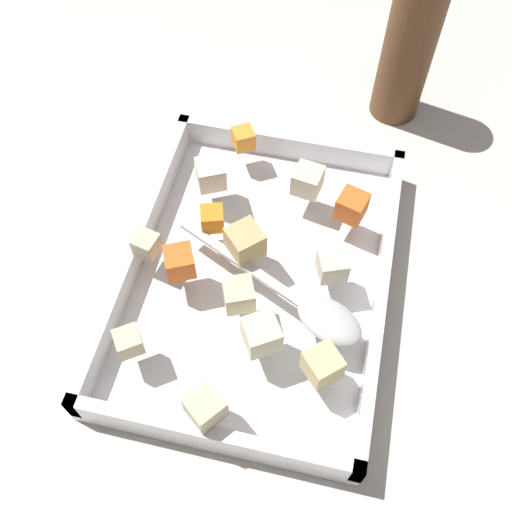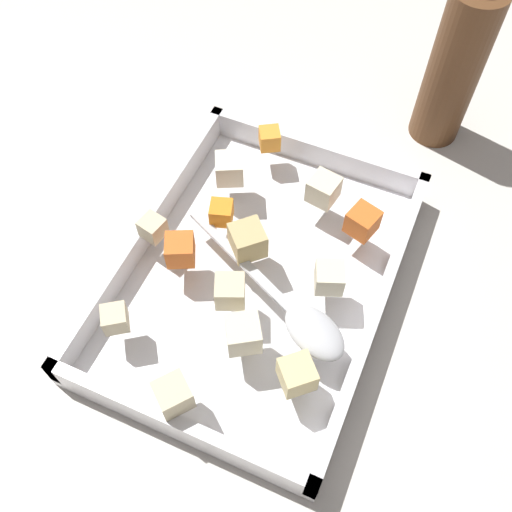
% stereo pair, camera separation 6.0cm
% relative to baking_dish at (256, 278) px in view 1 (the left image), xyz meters
% --- Properties ---
extents(ground_plane, '(4.00, 4.00, 0.00)m').
position_rel_baking_dish_xyz_m(ground_plane, '(0.01, -0.01, -0.01)').
color(ground_plane, beige).
extents(baking_dish, '(0.37, 0.28, 0.05)m').
position_rel_baking_dish_xyz_m(baking_dish, '(0.00, 0.00, 0.00)').
color(baking_dish, silver).
rests_on(baking_dish, ground_plane).
extents(carrot_chunk_heap_top, '(0.04, 0.04, 0.03)m').
position_rel_baking_dish_xyz_m(carrot_chunk_heap_top, '(-0.08, 0.09, 0.05)').
color(carrot_chunk_heap_top, orange).
rests_on(carrot_chunk_heap_top, baking_dish).
extents(carrot_chunk_heap_side, '(0.03, 0.03, 0.02)m').
position_rel_baking_dish_xyz_m(carrot_chunk_heap_side, '(-0.15, -0.05, 0.05)').
color(carrot_chunk_heap_side, orange).
rests_on(carrot_chunk_heap_side, baking_dish).
extents(carrot_chunk_mid_left, '(0.03, 0.03, 0.02)m').
position_rel_baking_dish_xyz_m(carrot_chunk_mid_left, '(-0.03, -0.06, 0.05)').
color(carrot_chunk_mid_left, orange).
rests_on(carrot_chunk_mid_left, baking_dish).
extents(carrot_chunk_front_center, '(0.04, 0.04, 0.03)m').
position_rel_baking_dish_xyz_m(carrot_chunk_front_center, '(0.03, -0.07, 0.05)').
color(carrot_chunk_front_center, orange).
rests_on(carrot_chunk_front_center, baking_dish).
extents(potato_chunk_rim_edge, '(0.04, 0.04, 0.03)m').
position_rel_baking_dish_xyz_m(potato_chunk_rim_edge, '(0.16, -0.01, 0.05)').
color(potato_chunk_rim_edge, beige).
rests_on(potato_chunk_rim_edge, baking_dish).
extents(potato_chunk_mid_right, '(0.03, 0.03, 0.02)m').
position_rel_baking_dish_xyz_m(potato_chunk_mid_right, '(0.12, -0.10, 0.05)').
color(potato_chunk_mid_right, beige).
rests_on(potato_chunk_mid_right, baking_dish).
extents(potato_chunk_corner_ne, '(0.05, 0.05, 0.03)m').
position_rel_baking_dish_xyz_m(potato_chunk_corner_ne, '(-0.01, -0.02, 0.05)').
color(potato_chunk_corner_ne, tan).
rests_on(potato_chunk_corner_ne, baking_dish).
extents(potato_chunk_corner_nw, '(0.03, 0.03, 0.02)m').
position_rel_baking_dish_xyz_m(potato_chunk_corner_nw, '(0.02, -0.11, 0.05)').
color(potato_chunk_corner_nw, beige).
rests_on(potato_chunk_corner_nw, baking_dish).
extents(potato_chunk_far_right, '(0.04, 0.04, 0.03)m').
position_rel_baking_dish_xyz_m(potato_chunk_far_right, '(0.05, -0.01, 0.05)').
color(potato_chunk_far_right, beige).
rests_on(potato_chunk_far_right, baking_dish).
extents(potato_chunk_far_left, '(0.04, 0.04, 0.03)m').
position_rel_baking_dish_xyz_m(potato_chunk_far_left, '(0.10, 0.09, 0.05)').
color(potato_chunk_far_left, '#E0CC89').
rests_on(potato_chunk_far_left, baking_dish).
extents(potato_chunk_center, '(0.03, 0.03, 0.03)m').
position_rel_baking_dish_xyz_m(potato_chunk_center, '(-0.11, 0.03, 0.05)').
color(potato_chunk_center, beige).
rests_on(potato_chunk_center, baking_dish).
extents(potato_chunk_corner_se, '(0.04, 0.04, 0.03)m').
position_rel_baking_dish_xyz_m(potato_chunk_corner_se, '(-0.00, 0.08, 0.05)').
color(potato_chunk_corner_se, beige).
rests_on(potato_chunk_corner_se, baking_dish).
extents(potato_chunk_near_right, '(0.04, 0.04, 0.03)m').
position_rel_baking_dish_xyz_m(potato_chunk_near_right, '(0.09, 0.02, 0.05)').
color(potato_chunk_near_right, beige).
rests_on(potato_chunk_near_right, baking_dish).
extents(parsnip_chunk_corner_sw, '(0.04, 0.04, 0.03)m').
position_rel_baking_dish_xyz_m(parsnip_chunk_corner_sw, '(-0.09, -0.07, 0.05)').
color(parsnip_chunk_corner_sw, silver).
rests_on(parsnip_chunk_corner_sw, baking_dish).
extents(serving_spoon, '(0.12, 0.22, 0.02)m').
position_rel_baking_dish_xyz_m(serving_spoon, '(0.05, 0.07, 0.04)').
color(serving_spoon, silver).
rests_on(serving_spoon, baking_dish).
extents(pepper_mill, '(0.06, 0.06, 0.23)m').
position_rel_baking_dish_xyz_m(pepper_mill, '(-0.31, 0.12, 0.09)').
color(pepper_mill, brown).
rests_on(pepper_mill, ground_plane).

